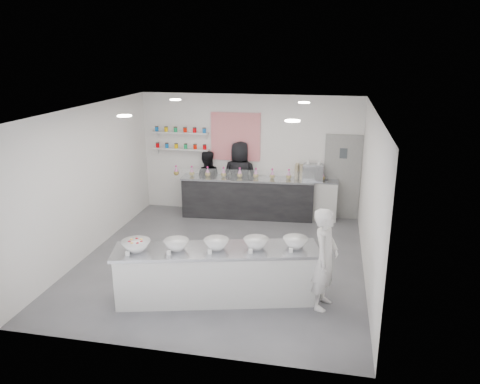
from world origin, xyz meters
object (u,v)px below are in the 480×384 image
espresso_ledge (309,199)px  back_bar (248,197)px  espresso_machine (313,172)px  staff_right (240,178)px  staff_left (207,181)px  prep_counter (217,274)px  woman_prep (325,259)px

espresso_ledge → back_bar: bearing=-173.2°
back_bar → espresso_ledge: 1.53m
espresso_machine → espresso_ledge: bearing=180.0°
espresso_machine → staff_right: bearing=177.8°
back_bar → staff_left: bearing=163.4°
espresso_ledge → prep_counter: bearing=-106.8°
espresso_machine → woman_prep: bearing=-84.3°
prep_counter → staff_right: (-0.48, 4.31, 0.47)m
espresso_machine → staff_left: staff_left is taller
staff_left → staff_right: bearing=168.0°
espresso_ledge → staff_left: staff_left is taller
woman_prep → staff_left: 5.22m
espresso_ledge → staff_right: bearing=177.7°
espresso_ledge → staff_right: (-1.77, 0.07, 0.43)m
prep_counter → staff_left: 4.53m
espresso_ledge → staff_right: 1.82m
back_bar → espresso_ledge: bearing=2.7°
woman_prep → staff_right: 4.75m
espresso_machine → staff_left: (-2.69, 0.07, -0.39)m
espresso_ledge → woman_prep: woman_prep is taller
prep_counter → woman_prep: 1.80m
prep_counter → staff_left: (-1.35, 4.31, 0.34)m
back_bar → staff_left: 1.18m
prep_counter → staff_right: 4.36m
woman_prep → staff_left: (-3.10, 4.19, -0.05)m
espresso_machine → staff_right: size_ratio=0.26×
back_bar → staff_right: staff_right is taller
back_bar → espresso_machine: 1.72m
espresso_machine → back_bar: bearing=-173.5°
woman_prep → staff_right: staff_right is taller
prep_counter → espresso_ledge: (1.28, 4.24, 0.04)m
prep_counter → back_bar: 4.07m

